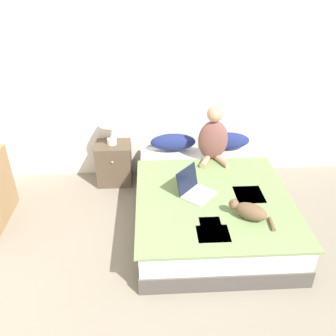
{
  "coord_description": "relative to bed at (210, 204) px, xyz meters",
  "views": [
    {
      "loc": [
        -0.62,
        -0.85,
        2.58
      ],
      "look_at": [
        -0.46,
        2.2,
        0.79
      ],
      "focal_mm": 38.0,
      "sensor_mm": 36.0,
      "label": 1
    }
  ],
  "objects": [
    {
      "name": "table_lamp",
      "position": [
        -1.13,
        0.88,
        0.69
      ],
      "size": [
        0.28,
        0.28,
        0.48
      ],
      "color": "beige",
      "rests_on": "nightstand"
    },
    {
      "name": "nightstand",
      "position": [
        -1.13,
        0.87,
        0.06
      ],
      "size": [
        0.44,
        0.39,
        0.55
      ],
      "color": "brown",
      "rests_on": "ground_plane"
    },
    {
      "name": "cat_tabby",
      "position": [
        0.27,
        -0.55,
        0.3
      ],
      "size": [
        0.39,
        0.35,
        0.16
      ],
      "rotation": [
        0.0,
        0.0,
        2.56
      ],
      "color": "brown",
      "rests_on": "bed"
    },
    {
      "name": "laptop_open",
      "position": [
        -0.19,
        -0.12,
        0.28
      ],
      "size": [
        0.45,
        0.46,
        0.27
      ],
      "rotation": [
        0.0,
        0.0,
        0.86
      ],
      "color": "#B7B7BC",
      "rests_on": "bed"
    },
    {
      "name": "wall_back",
      "position": [
        -0.02,
        1.13,
        1.06
      ],
      "size": [
        6.04,
        0.05,
        2.55
      ],
      "color": "white",
      "rests_on": "ground_plane"
    },
    {
      "name": "person_sitting",
      "position": [
        0.11,
        0.64,
        0.51
      ],
      "size": [
        0.37,
        0.36,
        0.68
      ],
      "color": "brown",
      "rests_on": "bed"
    },
    {
      "name": "bed",
      "position": [
        0.0,
        0.0,
        0.0
      ],
      "size": [
        1.62,
        2.1,
        0.44
      ],
      "color": "#4C4742",
      "rests_on": "ground_plane"
    },
    {
      "name": "pillow_far",
      "position": [
        0.35,
        0.91,
        0.33
      ],
      "size": [
        0.58,
        0.23,
        0.21
      ],
      "color": "navy",
      "rests_on": "bed"
    },
    {
      "name": "pillow_near",
      "position": [
        -0.35,
        0.91,
        0.33
      ],
      "size": [
        0.58,
        0.23,
        0.21
      ],
      "color": "navy",
      "rests_on": "bed"
    }
  ]
}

